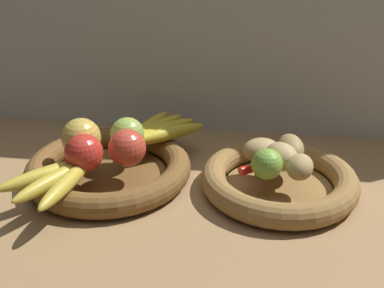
{
  "coord_description": "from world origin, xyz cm",
  "views": [
    {
      "loc": [
        10.54,
        -78.71,
        47.75
      ],
      "look_at": [
        -0.74,
        1.49,
        8.77
      ],
      "focal_mm": 44.4,
      "sensor_mm": 36.0,
      "label": 1
    }
  ],
  "objects_px": {
    "apple_green_back": "(127,134)",
    "lime_near": "(267,164)",
    "chili_pepper": "(267,165)",
    "fruit_bowl_left": "(109,168)",
    "potato_large": "(281,156)",
    "banana_bunch_front": "(57,178)",
    "potato_oblong": "(261,150)",
    "apple_golden_left": "(81,137)",
    "apple_red_front": "(84,153)",
    "fruit_bowl_right": "(279,180)",
    "potato_small": "(300,167)",
    "banana_bunch_back": "(157,131)",
    "apple_red_right": "(127,148)",
    "potato_back": "(291,147)"
  },
  "relations": [
    {
      "from": "fruit_bowl_right",
      "to": "chili_pepper",
      "type": "xyz_separation_m",
      "value": [
        -0.02,
        -0.01,
        0.03
      ]
    },
    {
      "from": "potato_small",
      "to": "chili_pepper",
      "type": "height_order",
      "value": "potato_small"
    },
    {
      "from": "fruit_bowl_left",
      "to": "banana_bunch_back",
      "type": "distance_m",
      "value": 0.14
    },
    {
      "from": "potato_large",
      "to": "banana_bunch_front",
      "type": "bearing_deg",
      "value": -163.36
    },
    {
      "from": "potato_oblong",
      "to": "chili_pepper",
      "type": "height_order",
      "value": "potato_oblong"
    },
    {
      "from": "fruit_bowl_left",
      "to": "apple_red_front",
      "type": "relative_size",
      "value": 4.57
    },
    {
      "from": "banana_bunch_front",
      "to": "potato_small",
      "type": "xyz_separation_m",
      "value": [
        0.42,
        0.08,
        0.01
      ]
    },
    {
      "from": "apple_green_back",
      "to": "potato_oblong",
      "type": "height_order",
      "value": "apple_green_back"
    },
    {
      "from": "apple_green_back",
      "to": "potato_large",
      "type": "bearing_deg",
      "value": -7.06
    },
    {
      "from": "chili_pepper",
      "to": "fruit_bowl_left",
      "type": "bearing_deg",
      "value": 147.12
    },
    {
      "from": "apple_red_front",
      "to": "lime_near",
      "type": "height_order",
      "value": "apple_red_front"
    },
    {
      "from": "banana_bunch_front",
      "to": "potato_small",
      "type": "distance_m",
      "value": 0.43
    },
    {
      "from": "fruit_bowl_right",
      "to": "potato_back",
      "type": "xyz_separation_m",
      "value": [
        0.02,
        0.04,
        0.05
      ]
    },
    {
      "from": "fruit_bowl_left",
      "to": "potato_large",
      "type": "relative_size",
      "value": 4.8
    },
    {
      "from": "fruit_bowl_right",
      "to": "banana_bunch_back",
      "type": "height_order",
      "value": "banana_bunch_back"
    },
    {
      "from": "banana_bunch_front",
      "to": "fruit_bowl_left",
      "type": "bearing_deg",
      "value": 64.27
    },
    {
      "from": "apple_green_back",
      "to": "potato_large",
      "type": "relative_size",
      "value": 1.01
    },
    {
      "from": "potato_back",
      "to": "chili_pepper",
      "type": "distance_m",
      "value": 0.07
    },
    {
      "from": "potato_small",
      "to": "chili_pepper",
      "type": "distance_m",
      "value": 0.06
    },
    {
      "from": "apple_red_right",
      "to": "banana_bunch_back",
      "type": "distance_m",
      "value": 0.14
    },
    {
      "from": "banana_bunch_back",
      "to": "potato_oblong",
      "type": "xyz_separation_m",
      "value": [
        0.22,
        -0.08,
        0.01
      ]
    },
    {
      "from": "apple_red_front",
      "to": "apple_red_right",
      "type": "bearing_deg",
      "value": 23.91
    },
    {
      "from": "potato_large",
      "to": "apple_green_back",
      "type": "bearing_deg",
      "value": 172.94
    },
    {
      "from": "potato_large",
      "to": "fruit_bowl_left",
      "type": "bearing_deg",
      "value": -180.0
    },
    {
      "from": "potato_large",
      "to": "potato_oblong",
      "type": "bearing_deg",
      "value": 142.13
    },
    {
      "from": "banana_bunch_back",
      "to": "fruit_bowl_right",
      "type": "bearing_deg",
      "value": -22.59
    },
    {
      "from": "potato_back",
      "to": "lime_near",
      "type": "bearing_deg",
      "value": -118.98
    },
    {
      "from": "banana_bunch_back",
      "to": "chili_pepper",
      "type": "height_order",
      "value": "banana_bunch_back"
    },
    {
      "from": "apple_green_back",
      "to": "lime_near",
      "type": "distance_m",
      "value": 0.29
    },
    {
      "from": "fruit_bowl_right",
      "to": "banana_bunch_front",
      "type": "distance_m",
      "value": 0.41
    },
    {
      "from": "apple_golden_left",
      "to": "banana_bunch_back",
      "type": "distance_m",
      "value": 0.17
    },
    {
      "from": "apple_red_right",
      "to": "fruit_bowl_left",
      "type": "bearing_deg",
      "value": 152.8
    },
    {
      "from": "fruit_bowl_left",
      "to": "banana_bunch_back",
      "type": "relative_size",
      "value": 1.7
    },
    {
      "from": "fruit_bowl_right",
      "to": "potato_small",
      "type": "distance_m",
      "value": 0.07
    },
    {
      "from": "potato_large",
      "to": "potato_back",
      "type": "xyz_separation_m",
      "value": [
        0.02,
        0.04,
        -0.0
      ]
    },
    {
      "from": "fruit_bowl_right",
      "to": "potato_small",
      "type": "bearing_deg",
      "value": -45.0
    },
    {
      "from": "apple_green_back",
      "to": "potato_oblong",
      "type": "bearing_deg",
      "value": -1.95
    },
    {
      "from": "apple_golden_left",
      "to": "lime_near",
      "type": "distance_m",
      "value": 0.36
    },
    {
      "from": "fruit_bowl_left",
      "to": "potato_small",
      "type": "height_order",
      "value": "potato_small"
    },
    {
      "from": "apple_red_right",
      "to": "potato_large",
      "type": "relative_size",
      "value": 1.05
    },
    {
      "from": "apple_red_right",
      "to": "potato_oblong",
      "type": "xyz_separation_m",
      "value": [
        0.25,
        0.05,
        -0.01
      ]
    },
    {
      "from": "apple_green_back",
      "to": "chili_pepper",
      "type": "xyz_separation_m",
      "value": [
        0.28,
        -0.05,
        -0.03
      ]
    },
    {
      "from": "banana_bunch_front",
      "to": "chili_pepper",
      "type": "relative_size",
      "value": 1.65
    },
    {
      "from": "apple_red_right",
      "to": "banana_bunch_front",
      "type": "distance_m",
      "value": 0.14
    },
    {
      "from": "fruit_bowl_left",
      "to": "apple_green_back",
      "type": "relative_size",
      "value": 4.76
    },
    {
      "from": "apple_golden_left",
      "to": "potato_small",
      "type": "bearing_deg",
      "value": -4.75
    },
    {
      "from": "apple_red_front",
      "to": "banana_bunch_front",
      "type": "height_order",
      "value": "apple_red_front"
    },
    {
      "from": "fruit_bowl_left",
      "to": "fruit_bowl_right",
      "type": "distance_m",
      "value": 0.34
    },
    {
      "from": "fruit_bowl_right",
      "to": "apple_green_back",
      "type": "distance_m",
      "value": 0.31
    },
    {
      "from": "potato_large",
      "to": "potato_back",
      "type": "distance_m",
      "value": 0.05
    }
  ]
}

